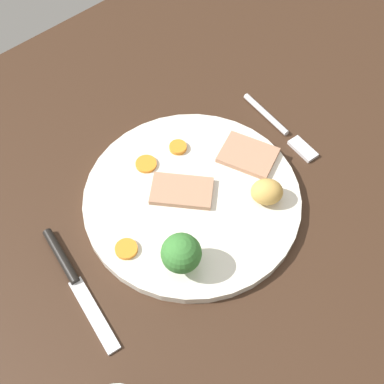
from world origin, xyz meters
TOP-DOWN VIEW (x-y plane):
  - dining_table at (0.00, 0.00)cm, footprint 120.00×84.00cm
  - dinner_plate at (0.71, 1.35)cm, footprint 29.43×29.43cm
  - meat_slice_main at (1.36, -0.23)cm, footprint 9.13×9.41cm
  - meat_slice_under at (-9.60, 1.67)cm, footprint 8.15×9.18cm
  - roast_potato_left at (-6.33, 8.23)cm, footprint 5.59×5.55cm
  - carrot_coin_front at (12.25, 1.90)cm, footprint 2.88×2.88cm
  - carrot_coin_back at (2.04, -6.82)cm, footprint 2.98×2.98cm
  - carrot_coin_side at (-3.18, -6.03)cm, footprint 2.50×2.50cm
  - broccoli_floret at (8.50, 8.18)cm, footprint 4.93×4.93cm
  - fork at (-17.74, 0.64)cm, footprint 2.84×15.32cm
  - knife at (19.32, -0.06)cm, footprint 4.19×18.51cm

SIDE VIEW (x-z plane):
  - dining_table at x=0.00cm, z-range 0.00..3.60cm
  - fork at x=-17.74cm, z-range 3.54..4.44cm
  - knife at x=19.32cm, z-range 3.45..4.65cm
  - dinner_plate at x=0.71cm, z-range 3.60..5.00cm
  - carrot_coin_back at x=2.04cm, z-range 5.00..5.44cm
  - carrot_coin_front at x=12.25cm, z-range 5.00..5.56cm
  - carrot_coin_side at x=-3.18cm, z-range 5.00..5.64cm
  - meat_slice_main at x=1.36cm, z-range 5.00..5.80cm
  - meat_slice_under at x=-9.60cm, z-range 5.00..5.80cm
  - roast_potato_left at x=-6.33cm, z-range 5.00..8.47cm
  - broccoli_floret at x=8.50cm, z-range 5.42..11.36cm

